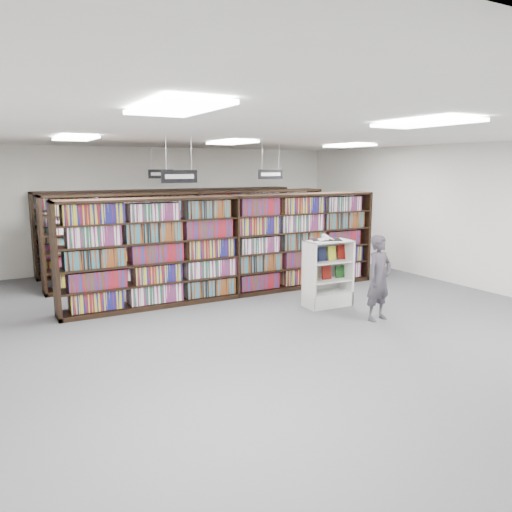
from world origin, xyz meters
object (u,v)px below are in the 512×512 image
bookshelf_row_near (233,246)px  endcap_display (327,283)px  open_book (326,238)px  shopper (379,278)px

bookshelf_row_near → endcap_display: 2.11m
open_book → shopper: (0.25, -1.23, -0.57)m
bookshelf_row_near → open_book: (1.23, -1.55, 0.27)m
bookshelf_row_near → endcap_display: (1.25, -1.58, -0.60)m
bookshelf_row_near → endcap_display: size_ratio=5.42×
open_book → shopper: bearing=-54.2°
bookshelf_row_near → shopper: bookshelf_row_near is taller
bookshelf_row_near → open_book: 2.00m
endcap_display → shopper: shopper is taller
bookshelf_row_near → shopper: (1.48, -2.78, -0.29)m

